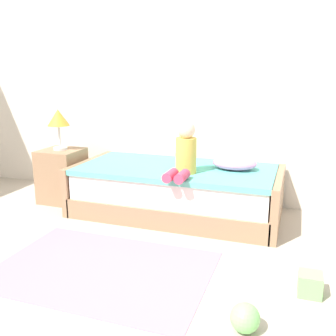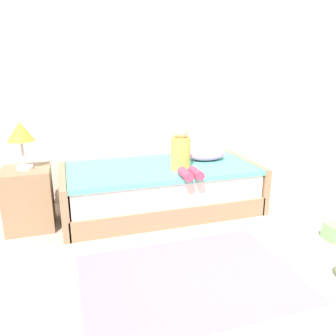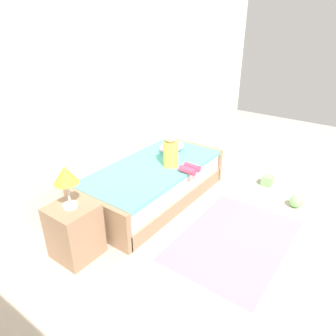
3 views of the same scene
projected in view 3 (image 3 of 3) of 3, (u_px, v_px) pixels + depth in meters
name	position (u px, v px, depth m)	size (l,w,h in m)	color
ground_plane	(308.00, 244.00, 3.47)	(9.20, 9.20, 0.00)	#B2A899
wall_rear	(129.00, 85.00, 4.20)	(7.20, 0.10, 2.90)	silver
bed	(153.00, 183.00, 4.23)	(2.11, 1.00, 0.50)	#997556
nightstand	(75.00, 231.00, 3.20)	(0.44, 0.44, 0.60)	#997556
table_lamp	(66.00, 177.00, 2.92)	(0.24, 0.24, 0.45)	silver
child_figure	(174.00, 153.00, 4.01)	(0.20, 0.51, 0.50)	gold
pillow	(172.00, 147.00, 4.55)	(0.44, 0.30, 0.13)	#EA8CC6
toy_ball	(296.00, 201.00, 4.11)	(0.17, 0.17, 0.17)	#7FD872
area_rug	(234.00, 240.00, 3.53)	(1.60, 1.10, 0.01)	pink
toy_block	(268.00, 181.00, 4.64)	(0.15, 0.15, 0.15)	#7FD872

